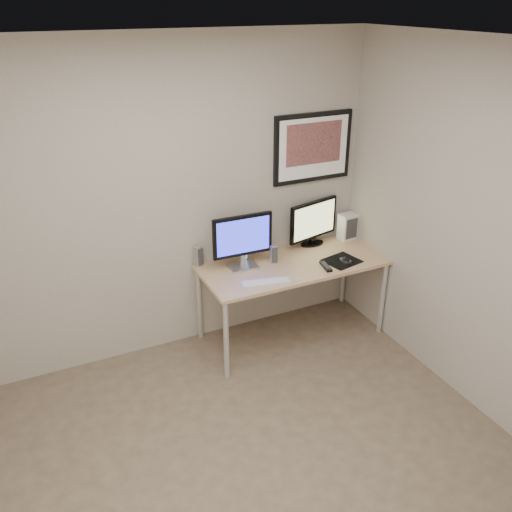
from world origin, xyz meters
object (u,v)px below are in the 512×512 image
at_px(monitor_tv, 313,222).
at_px(speaker_right, 273,254).
at_px(phone_dock, 244,255).
at_px(speaker_left, 198,256).
at_px(framed_art, 313,147).
at_px(fan_unit, 347,226).
at_px(desk, 293,270).
at_px(monitor_large, 243,239).
at_px(keyboard, 266,282).

distance_m(monitor_tv, speaker_right, 0.54).
bearing_deg(phone_dock, speaker_left, 146.51).
distance_m(framed_art, speaker_right, 0.98).
bearing_deg(framed_art, speaker_left, -178.55).
relative_size(framed_art, fan_unit, 3.04).
distance_m(desk, monitor_large, 0.55).
height_order(desk, phone_dock, phone_dock).
bearing_deg(framed_art, desk, -136.54).
xyz_separation_m(framed_art, speaker_left, (-1.10, -0.03, -0.80)).
relative_size(framed_art, phone_dock, 5.34).
height_order(framed_art, monitor_large, framed_art).
relative_size(monitor_tv, speaker_right, 3.16).
distance_m(framed_art, monitor_large, 1.02).
bearing_deg(monitor_tv, desk, -156.79).
height_order(phone_dock, keyboard, phone_dock).
height_order(desk, fan_unit, fan_unit).
height_order(framed_art, speaker_right, framed_art).
bearing_deg(desk, monitor_large, 166.41).
distance_m(framed_art, phone_dock, 1.10).
distance_m(monitor_large, speaker_right, 0.33).
distance_m(monitor_tv, keyboard, 0.88).
height_order(desk, keyboard, keyboard).
bearing_deg(desk, keyboard, -148.96).
distance_m(monitor_large, speaker_left, 0.42).
bearing_deg(monitor_large, monitor_tv, 12.66).
relative_size(monitor_large, keyboard, 1.28).
height_order(desk, framed_art, framed_art).
bearing_deg(phone_dock, fan_unit, -14.74).
xyz_separation_m(monitor_large, speaker_right, (0.27, -0.02, -0.18)).
bearing_deg(phone_dock, framed_art, -6.07).
bearing_deg(speaker_left, fan_unit, -25.83).
bearing_deg(desk, framed_art, 43.46).
bearing_deg(keyboard, speaker_right, 68.02).
relative_size(monitor_tv, fan_unit, 2.16).
height_order(monitor_large, phone_dock, monitor_large).
height_order(speaker_left, keyboard, speaker_left).
relative_size(framed_art, monitor_tv, 1.41).
bearing_deg(keyboard, phone_dock, 104.66).
bearing_deg(fan_unit, framed_art, 159.14).
bearing_deg(phone_dock, keyboard, -106.26).
xyz_separation_m(monitor_large, speaker_left, (-0.33, 0.20, -0.17)).
relative_size(monitor_large, fan_unit, 2.10).
bearing_deg(monitor_large, fan_unit, 8.04).
bearing_deg(monitor_large, framed_art, 17.84).
bearing_deg(fan_unit, speaker_right, -175.55).
bearing_deg(speaker_left, keyboard, -76.72).
height_order(monitor_large, monitor_tv, monitor_large).
height_order(phone_dock, fan_unit, fan_unit).
bearing_deg(monitor_large, speaker_right, -3.52).
bearing_deg(framed_art, speaker_right, -153.21).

